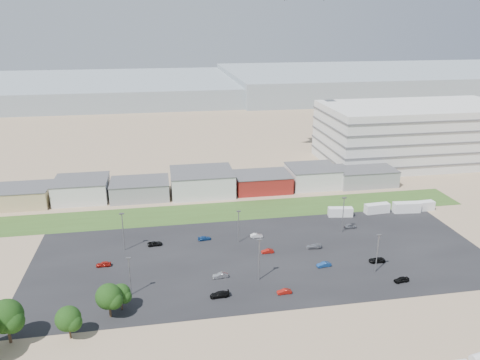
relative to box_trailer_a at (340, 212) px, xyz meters
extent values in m
plane|color=#998061|center=(-35.40, -41.81, -1.44)|extent=(700.00, 700.00, 0.00)
cube|color=black|center=(-30.40, -21.81, -1.44)|extent=(120.00, 50.00, 0.01)
cube|color=#35521F|center=(-35.40, 10.19, -1.43)|extent=(160.00, 16.00, 0.02)
cube|color=silver|center=(54.60, 53.19, 11.06)|extent=(80.00, 40.00, 25.00)
imported|color=black|center=(-1.86, -30.14, -0.86)|extent=(4.25, 2.08, 1.16)
imported|color=navy|center=(-16.19, -30.02, -0.83)|extent=(3.85, 1.72, 1.23)
imported|color=black|center=(-0.32, -40.22, -0.80)|extent=(3.93, 2.00, 1.28)
imported|color=black|center=(-44.14, -39.01, -0.80)|extent=(4.54, 2.03, 1.29)
imported|color=#A5A5AA|center=(-42.86, -30.79, -0.81)|extent=(3.92, 1.63, 1.26)
imported|color=#9A140E|center=(-71.45, -20.14, -0.80)|extent=(3.80, 1.59, 1.28)
imported|color=navy|center=(-44.56, -9.55, -0.90)|extent=(3.93, 1.99, 1.09)
imported|color=#9A140E|center=(-28.65, -20.40, -0.89)|extent=(3.39, 1.22, 1.11)
imported|color=#A5A5AA|center=(-0.41, -9.20, -0.79)|extent=(3.89, 1.63, 1.31)
imported|color=black|center=(-58.51, -10.59, -0.88)|extent=(4.16, 2.11, 1.13)
imported|color=silver|center=(-29.54, -10.52, -0.86)|extent=(3.57, 1.27, 1.17)
imported|color=#A5A5AA|center=(-15.54, -19.83, -0.83)|extent=(4.38, 2.13, 1.23)
imported|color=#9A140E|center=(-29.35, -40.31, -0.89)|extent=(3.42, 1.29, 1.11)
camera|label=1|loc=(-55.46, -130.09, 58.21)|focal=35.00mm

